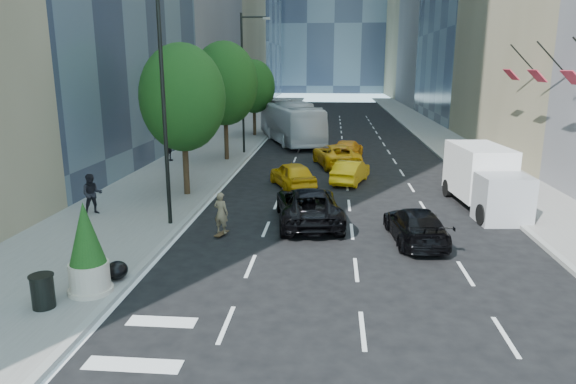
# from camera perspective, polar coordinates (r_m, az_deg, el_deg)

# --- Properties ---
(ground) EXTENTS (160.00, 160.00, 0.00)m
(ground) POSITION_cam_1_polar(r_m,az_deg,el_deg) (17.14, 4.19, -8.48)
(ground) COLOR black
(ground) RESTS_ON ground
(sidewalk_left) EXTENTS (6.00, 120.00, 0.15)m
(sidewalk_left) POSITION_cam_1_polar(r_m,az_deg,el_deg) (47.20, -6.25, 5.95)
(sidewalk_left) COLOR slate
(sidewalk_left) RESTS_ON ground
(sidewalk_right) EXTENTS (4.00, 120.00, 0.15)m
(sidewalk_right) POSITION_cam_1_polar(r_m,az_deg,el_deg) (47.34, 17.04, 5.45)
(sidewalk_right) COLOR slate
(sidewalk_right) RESTS_ON ground
(lamp_near) EXTENTS (2.13, 0.22, 10.00)m
(lamp_near) POSITION_cam_1_polar(r_m,az_deg,el_deg) (20.89, -13.31, 11.60)
(lamp_near) COLOR black
(lamp_near) RESTS_ON sidewalk_left
(lamp_far) EXTENTS (2.13, 0.22, 10.00)m
(lamp_far) POSITION_cam_1_polar(r_m,az_deg,el_deg) (38.41, -4.81, 12.78)
(lamp_far) COLOR black
(lamp_far) RESTS_ON sidewalk_left
(tree_near) EXTENTS (4.20, 4.20, 7.46)m
(tree_near) POSITION_cam_1_polar(r_m,az_deg,el_deg) (25.96, -11.63, 10.20)
(tree_near) COLOR black
(tree_near) RESTS_ON sidewalk_left
(tree_mid) EXTENTS (4.50, 4.50, 7.99)m
(tree_mid) POSITION_cam_1_polar(r_m,az_deg,el_deg) (35.64, -7.05, 11.85)
(tree_mid) COLOR black
(tree_mid) RESTS_ON sidewalk_left
(tree_far) EXTENTS (3.90, 3.90, 6.92)m
(tree_far) POSITION_cam_1_polar(r_m,az_deg,el_deg) (48.45, -3.80, 11.61)
(tree_far) COLOR black
(tree_far) RESTS_ON sidewalk_left
(traffic_signal) EXTENTS (2.48, 0.53, 5.20)m
(traffic_signal) POSITION_cam_1_polar(r_m,az_deg,el_deg) (56.28, -1.72, 11.55)
(traffic_signal) COLOR black
(traffic_signal) RESTS_ON sidewalk_left
(facade_flags) EXTENTS (1.85, 13.30, 2.05)m
(facade_flags) POSITION_cam_1_polar(r_m,az_deg,el_deg) (27.91, 27.71, 11.66)
(facade_flags) COLOR black
(facade_flags) RESTS_ON ground
(skateboarder) EXTENTS (0.69, 0.56, 1.65)m
(skateboarder) POSITION_cam_1_polar(r_m,az_deg,el_deg) (20.15, -7.44, -2.63)
(skateboarder) COLOR brown
(skateboarder) RESTS_ON ground
(black_sedan_lincoln) EXTENTS (3.27, 5.80, 1.53)m
(black_sedan_lincoln) POSITION_cam_1_polar(r_m,az_deg,el_deg) (21.65, 2.25, -1.52)
(black_sedan_lincoln) COLOR black
(black_sedan_lincoln) RESTS_ON ground
(black_sedan_mercedes) EXTENTS (2.21, 4.62, 1.30)m
(black_sedan_mercedes) POSITION_cam_1_polar(r_m,az_deg,el_deg) (19.99, 13.99, -3.59)
(black_sedan_mercedes) COLOR black
(black_sedan_mercedes) RESTS_ON ground
(taxi_a) EXTENTS (3.15, 4.52, 1.43)m
(taxi_a) POSITION_cam_1_polar(r_m,az_deg,el_deg) (28.04, 0.51, 1.95)
(taxi_a) COLOR #DFA30B
(taxi_a) RESTS_ON ground
(taxi_b) EXTENTS (2.42, 4.18, 1.30)m
(taxi_b) POSITION_cam_1_polar(r_m,az_deg,el_deg) (29.37, 6.96, 2.26)
(taxi_b) COLOR #D9A10B
(taxi_b) RESTS_ON ground
(taxi_c) EXTENTS (3.58, 5.63, 1.45)m
(taxi_c) POSITION_cam_1_polar(r_m,az_deg,el_deg) (34.35, 5.35, 4.11)
(taxi_c) COLOR #EDA70C
(taxi_c) RESTS_ON ground
(taxi_d) EXTENTS (2.61, 4.99, 1.38)m
(taxi_d) POSITION_cam_1_polar(r_m,az_deg,el_deg) (36.83, 6.60, 4.69)
(taxi_d) COLOR orange
(taxi_d) RESTS_ON ground
(city_bus) EXTENTS (6.76, 12.82, 3.49)m
(city_bus) POSITION_cam_1_polar(r_m,az_deg,el_deg) (44.95, 0.28, 7.79)
(city_bus) COLOR silver
(city_bus) RESTS_ON ground
(box_truck) EXTENTS (2.67, 6.11, 2.84)m
(box_truck) POSITION_cam_1_polar(r_m,az_deg,el_deg) (25.39, 20.97, 1.44)
(box_truck) COLOR silver
(box_truck) RESTS_ON ground
(pedestrian_a) EXTENTS (1.07, 0.98, 1.79)m
(pedestrian_a) POSITION_cam_1_polar(r_m,az_deg,el_deg) (23.99, -20.94, -0.22)
(pedestrian_a) COLOR black
(pedestrian_a) RESTS_ON sidewalk_left
(pedestrian_b) EXTENTS (0.98, 0.72, 1.54)m
(pedestrian_b) POSITION_cam_1_polar(r_m,az_deg,el_deg) (36.07, -13.05, 4.60)
(pedestrian_b) COLOR black
(pedestrian_b) RESTS_ON sidewalk_left
(trash_can) EXTENTS (0.60, 0.60, 0.90)m
(trash_can) POSITION_cam_1_polar(r_m,az_deg,el_deg) (15.49, -25.59, -9.99)
(trash_can) COLOR black
(trash_can) RESTS_ON sidewalk_left
(planter_shrub) EXTENTS (1.12, 1.12, 2.70)m
(planter_shrub) POSITION_cam_1_polar(r_m,az_deg,el_deg) (15.66, -21.43, -6.02)
(planter_shrub) COLOR #C0B39F
(planter_shrub) RESTS_ON sidewalk_left
(garbage_bags) EXTENTS (1.14, 1.10, 0.56)m
(garbage_bags) POSITION_cam_1_polar(r_m,az_deg,el_deg) (16.62, -19.37, -8.45)
(garbage_bags) COLOR black
(garbage_bags) RESTS_ON sidewalk_left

